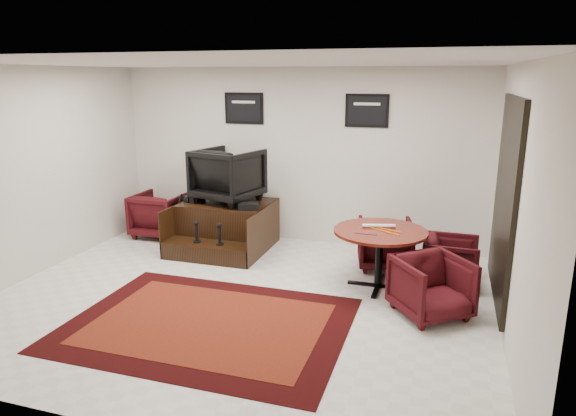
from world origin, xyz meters
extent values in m
plane|color=silver|center=(0.00, 0.00, 0.00)|extent=(6.00, 6.00, 0.00)
cube|color=silver|center=(0.00, 2.50, 1.40)|extent=(6.00, 0.02, 2.80)
cube|color=silver|center=(0.00, -2.50, 1.40)|extent=(6.00, 0.02, 2.80)
cube|color=silver|center=(-3.00, 0.00, 1.40)|extent=(0.02, 5.00, 2.80)
cube|color=silver|center=(3.00, 0.00, 1.40)|extent=(0.02, 5.00, 2.80)
cube|color=white|center=(0.00, 0.00, 2.80)|extent=(6.00, 5.00, 0.02)
cube|color=black|center=(2.97, 0.70, 1.30)|extent=(0.05, 1.90, 2.30)
cube|color=black|center=(2.96, 0.70, 1.30)|extent=(0.02, 1.72, 2.12)
cube|color=black|center=(2.97, 0.70, 1.30)|extent=(0.03, 0.05, 2.12)
cube|color=black|center=(-0.90, 2.48, 2.15)|extent=(0.66, 0.03, 0.50)
cube|color=black|center=(-0.90, 2.46, 2.15)|extent=(0.58, 0.01, 0.42)
cube|color=silver|center=(-0.90, 2.46, 2.25)|extent=(0.40, 0.00, 0.04)
cube|color=black|center=(1.10, 2.48, 2.15)|extent=(0.66, 0.03, 0.50)
cube|color=black|center=(1.10, 2.46, 2.15)|extent=(0.58, 0.01, 0.42)
cube|color=silver|center=(1.10, 2.46, 2.25)|extent=(0.40, 0.00, 0.04)
cube|color=black|center=(-0.07, -0.72, 0.00)|extent=(3.04, 2.28, 0.01)
cube|color=#58170C|center=(-0.07, -0.72, 0.01)|extent=(2.50, 1.74, 0.01)
cube|color=black|center=(-0.96, 1.87, 0.36)|extent=(1.39, 1.03, 0.72)
cube|color=black|center=(-0.96, 1.15, 0.13)|extent=(1.39, 0.41, 0.26)
cube|color=black|center=(-1.66, 1.66, 0.36)|extent=(0.02, 1.44, 0.72)
cube|color=black|center=(-0.27, 1.66, 0.36)|extent=(0.02, 1.44, 0.72)
cylinder|color=black|center=(-1.15, 1.15, 0.27)|extent=(0.11, 0.11, 0.02)
cylinder|color=black|center=(-1.15, 1.15, 0.40)|extent=(0.04, 0.04, 0.24)
sphere|color=black|center=(-1.15, 1.15, 0.55)|extent=(0.07, 0.07, 0.07)
cylinder|color=black|center=(-0.78, 1.15, 0.27)|extent=(0.11, 0.11, 0.02)
cylinder|color=black|center=(-0.78, 1.15, 0.40)|extent=(0.04, 0.04, 0.24)
sphere|color=black|center=(-0.78, 1.15, 0.55)|extent=(0.07, 0.07, 0.07)
imported|color=black|center=(-0.96, 1.92, 1.19)|extent=(1.09, 1.05, 0.93)
cube|color=black|center=(-1.53, 1.75, 0.77)|extent=(0.17, 0.29, 0.10)
cube|color=black|center=(-1.41, 1.72, 0.77)|extent=(0.17, 0.29, 0.10)
cube|color=black|center=(-0.47, 1.53, 0.77)|extent=(0.32, 0.26, 0.10)
imported|color=black|center=(-2.29, 2.00, 0.41)|extent=(0.80, 0.75, 0.82)
cylinder|color=#49100A|center=(1.58, 0.89, 0.75)|extent=(1.18, 1.18, 0.04)
cylinder|color=black|center=(1.58, 0.89, 0.39)|extent=(0.09, 0.09, 0.70)
cube|color=black|center=(1.58, 0.89, 0.02)|extent=(0.79, 0.06, 0.03)
cube|color=black|center=(1.58, 0.89, 0.02)|extent=(0.06, 0.79, 0.03)
imported|color=black|center=(1.56, 1.65, 0.38)|extent=(0.87, 0.83, 0.76)
imported|color=black|center=(2.46, 1.26, 0.35)|extent=(0.65, 0.69, 0.70)
imported|color=black|center=(2.25, 0.24, 0.38)|extent=(1.01, 1.00, 0.76)
cylinder|color=silver|center=(1.54, 0.98, 0.80)|extent=(0.42, 0.16, 0.05)
cylinder|color=orange|center=(1.64, 0.82, 0.78)|extent=(0.39, 0.25, 0.01)
cylinder|color=orange|center=(1.64, 0.92, 0.78)|extent=(0.42, 0.19, 0.01)
cylinder|color=#4C1933|center=(1.34, 0.65, 0.78)|extent=(0.10, 0.02, 0.01)
cylinder|color=#4C1933|center=(1.40, 0.65, 0.78)|extent=(0.10, 0.02, 0.01)
cylinder|color=#4C1933|center=(1.46, 0.65, 0.78)|extent=(0.10, 0.02, 0.01)
cylinder|color=#4C1933|center=(1.52, 0.65, 0.78)|extent=(0.10, 0.02, 0.01)
camera|label=1|loc=(2.32, -5.38, 2.65)|focal=32.00mm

